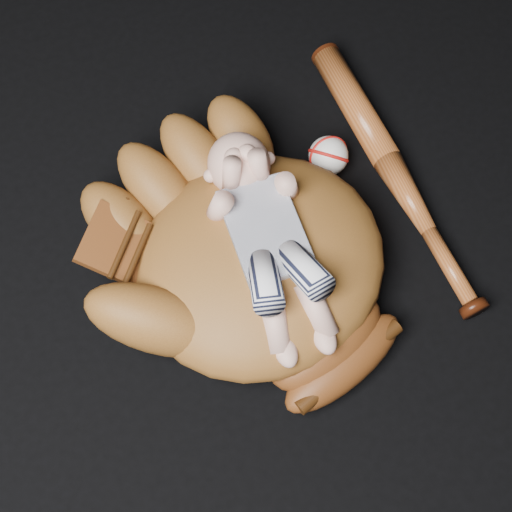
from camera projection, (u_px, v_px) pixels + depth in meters
The scene contains 4 objects.
baseball_glove at pixel (260, 258), 1.12m from camera, with size 0.46×0.53×0.17m, color brown, non-canonical shape.
newborn_baby at pixel (272, 247), 1.07m from camera, with size 0.16×0.34×0.14m, color #D79E8A, non-canonical shape.
baseball_bat at pixel (396, 175), 1.24m from camera, with size 0.05×0.52×0.05m, color brown, non-canonical shape.
baseball at pixel (328, 156), 1.25m from camera, with size 0.06×0.06×0.06m, color white.
Camera 1 is at (-0.13, -0.41, 1.10)m, focal length 55.00 mm.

